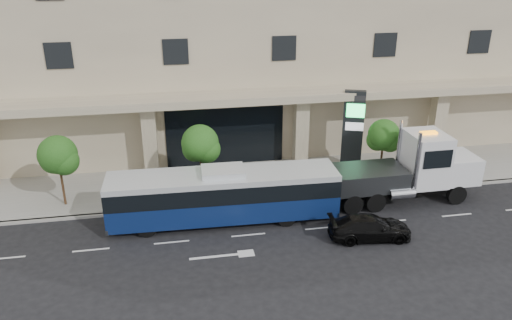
{
  "coord_description": "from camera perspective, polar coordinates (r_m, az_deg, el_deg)",
  "views": [
    {
      "loc": [
        -3.68,
        -23.93,
        13.79
      ],
      "look_at": [
        1.05,
        2.0,
        2.77
      ],
      "focal_mm": 35.0,
      "sensor_mm": 36.0,
      "label": 1
    }
  ],
  "objects": [
    {
      "name": "ground",
      "position": [
        27.86,
        -1.4,
        -6.99
      ],
      "size": [
        120.0,
        120.0,
        0.0
      ],
      "primitive_type": "plane",
      "color": "black",
      "rests_on": "ground"
    },
    {
      "name": "sidewalk",
      "position": [
        32.23,
        -2.8,
        -2.53
      ],
      "size": [
        120.0,
        6.0,
        0.15
      ],
      "primitive_type": "cube",
      "color": "gray",
      "rests_on": "ground"
    },
    {
      "name": "curb",
      "position": [
        29.56,
        -2.01,
        -4.97
      ],
      "size": [
        120.0,
        0.3,
        0.15
      ],
      "primitive_type": "cube",
      "color": "gray",
      "rests_on": "ground"
    },
    {
      "name": "convention_center",
      "position": [
        39.71,
        -5.21,
        17.08
      ],
      "size": [
        60.0,
        17.6,
        20.0
      ],
      "color": "tan",
      "rests_on": "ground"
    },
    {
      "name": "tree_left",
      "position": [
        30.18,
        -21.64,
        0.29
      ],
      "size": [
        2.27,
        2.2,
        4.22
      ],
      "color": "#422B19",
      "rests_on": "sidewalk"
    },
    {
      "name": "tree_mid",
      "position": [
        29.52,
        -6.35,
        1.63
      ],
      "size": [
        2.28,
        2.2,
        4.38
      ],
      "color": "#422B19",
      "rests_on": "sidewalk"
    },
    {
      "name": "tree_right",
      "position": [
        32.36,
        14.42,
        2.54
      ],
      "size": [
        2.1,
        2.0,
        4.04
      ],
      "color": "#422B19",
      "rests_on": "sidewalk"
    },
    {
      "name": "city_bus",
      "position": [
        27.24,
        -3.74,
        -3.95
      ],
      "size": [
        12.51,
        2.99,
        3.15
      ],
      "rotation": [
        0.0,
        0.0,
        -0.03
      ],
      "color": "black",
      "rests_on": "ground"
    },
    {
      "name": "tow_truck",
      "position": [
        30.78,
        17.13,
        -1.09
      ],
      "size": [
        10.18,
        2.65,
        4.65
      ],
      "rotation": [
        0.0,
        0.0,
        0.01
      ],
      "color": "#2D3033",
      "rests_on": "ground"
    },
    {
      "name": "black_sedan",
      "position": [
        26.69,
        12.89,
        -7.52
      ],
      "size": [
        4.44,
        2.16,
        1.24
      ],
      "primitive_type": "imported",
      "rotation": [
        0.0,
        0.0,
        1.47
      ],
      "color": "black",
      "rests_on": "ground"
    },
    {
      "name": "signage_pylon",
      "position": [
        33.66,
        10.99,
        3.4
      ],
      "size": [
        1.43,
        0.93,
        5.43
      ],
      "rotation": [
        0.0,
        0.0,
        -0.35
      ],
      "color": "black",
      "rests_on": "sidewalk"
    }
  ]
}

